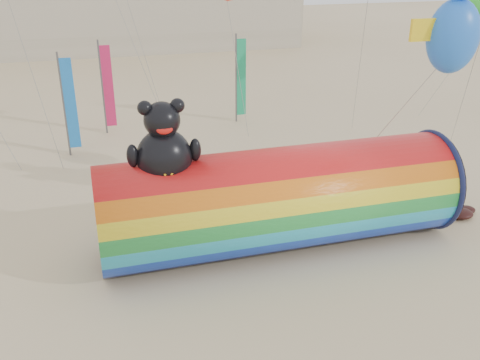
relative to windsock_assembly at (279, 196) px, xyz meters
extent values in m
plane|color=#CCB58C|center=(-1.74, -0.92, -1.88)|extent=(160.00, 160.00, 0.00)
cylinder|color=red|center=(0.01, 0.00, -0.09)|extent=(12.22, 3.56, 3.56)
torus|color=#0F1438|center=(6.00, 0.00, -0.09)|extent=(0.24, 3.74, 3.74)
cylinder|color=black|center=(6.14, 0.00, -0.09)|extent=(0.06, 3.53, 3.53)
ellipsoid|color=black|center=(-3.86, 0.00, 1.84)|extent=(1.74, 1.56, 1.83)
ellipsoid|color=gold|center=(-3.86, -0.56, 1.74)|extent=(0.90, 0.39, 0.78)
sphere|color=black|center=(-3.86, 0.00, 3.06)|extent=(1.12, 1.12, 1.12)
sphere|color=black|center=(-4.35, 0.00, 3.47)|extent=(0.45, 0.45, 0.45)
sphere|color=black|center=(-3.37, 0.00, 3.47)|extent=(0.45, 0.45, 0.45)
ellipsoid|color=red|center=(-3.86, -0.46, 2.91)|extent=(0.49, 0.18, 0.31)
ellipsoid|color=black|center=(-4.82, -0.10, 2.04)|extent=(0.37, 0.37, 0.73)
ellipsoid|color=black|center=(-2.89, -0.10, 2.04)|extent=(0.37, 0.37, 0.73)
imported|color=#575B5F|center=(6.19, 0.95, -1.00)|extent=(0.77, 0.69, 1.76)
ellipsoid|color=#3E100B|center=(6.85, 0.13, -1.67)|extent=(1.17, 0.99, 0.41)
ellipsoid|color=#3E100B|center=(7.55, -0.07, -1.71)|extent=(0.99, 0.84, 0.34)
ellipsoid|color=#3E100B|center=(6.25, 0.28, -1.72)|extent=(0.91, 0.77, 0.32)
ellipsoid|color=#3E100B|center=(7.15, 0.53, -1.74)|extent=(0.78, 0.66, 0.27)
ellipsoid|color=#3E100B|center=(8.05, 0.23, -1.75)|extent=(0.73, 0.62, 0.25)
cylinder|color=#59595E|center=(-7.11, 11.30, 0.72)|extent=(0.10, 0.10, 5.20)
cube|color=blue|center=(-6.80, 11.30, 0.77)|extent=(0.56, 0.06, 4.50)
cylinder|color=#59595E|center=(-5.11, 14.42, 0.72)|extent=(0.10, 0.10, 5.20)
cube|color=#CB1C53|center=(-4.80, 14.42, 0.77)|extent=(0.56, 0.06, 4.50)
cylinder|color=#59595E|center=(2.57, 14.48, 0.72)|extent=(0.10, 0.10, 5.20)
cube|color=#179862|center=(2.88, 14.48, 0.77)|extent=(0.56, 0.06, 4.50)
ellipsoid|color=blue|center=(5.14, -1.11, 5.31)|extent=(1.72, 1.34, 2.29)
camera|label=1|loc=(-5.91, -15.51, 7.85)|focal=40.00mm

